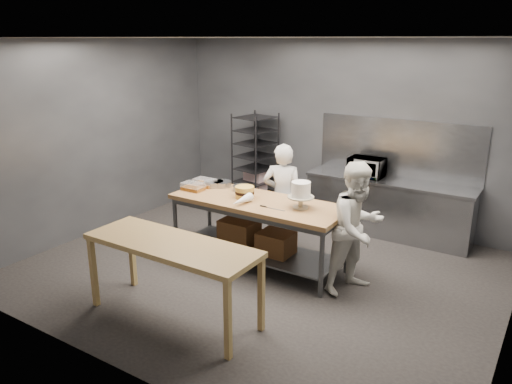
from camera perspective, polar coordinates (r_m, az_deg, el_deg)
ground at (r=6.81m, az=0.44°, el=-8.90°), size 6.00×6.00×0.00m
back_wall at (r=8.47m, az=9.58°, el=6.77°), size 6.00×0.04×3.00m
work_table at (r=6.80m, az=0.07°, el=-3.68°), size 2.40×0.90×0.92m
near_counter at (r=5.47m, az=-9.60°, el=-6.55°), size 2.00×0.70×0.90m
back_counter at (r=8.11m, az=14.80°, el=-1.70°), size 2.60×0.60×0.90m
splashback_panel at (r=8.15m, az=15.95°, el=4.87°), size 2.60×0.02×0.90m
speed_rack at (r=8.91m, az=-0.09°, el=3.29°), size 0.69×0.73×1.75m
chef_behind at (r=7.22m, az=3.06°, el=-0.61°), size 0.67×0.55×1.58m
chef_right at (r=6.12m, az=11.52°, el=-4.03°), size 0.88×0.97×1.63m
microwave at (r=8.06m, az=12.52°, el=2.79°), size 0.54×0.37×0.30m
frosted_cake_stand at (r=6.32m, az=5.15°, el=0.04°), size 0.34×0.34×0.35m
layer_cake at (r=6.75m, az=-1.30°, el=-0.01°), size 0.26×0.26×0.16m
cake_pans at (r=7.24m, az=-3.56°, el=0.80°), size 0.75×0.34×0.07m
piping_bag at (r=6.47m, az=-1.67°, el=-0.97°), size 0.14×0.38×0.12m
offset_spatula at (r=6.36m, az=1.50°, el=-1.80°), size 0.36×0.02×0.02m
pastry_clamshells at (r=7.24m, az=-6.55°, el=0.87°), size 0.32×0.46×0.11m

